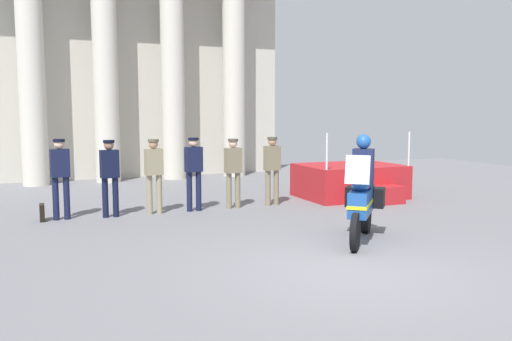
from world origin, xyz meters
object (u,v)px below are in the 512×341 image
Objects in this scene: officer_in_row_0 at (60,172)px; officer_in_row_4 at (233,167)px; officer_in_row_1 at (110,172)px; officer_in_row_5 at (272,165)px; briefcase_on_ground at (42,213)px; reviewing_stand at (351,182)px; officer_in_row_3 at (194,168)px; officer_in_row_2 at (154,170)px; motorcycle_with_rider at (362,196)px.

officer_in_row_0 reaches higher than officer_in_row_4.
officer_in_row_1 is 1.00× the size of officer_in_row_5.
briefcase_on_ground is (-0.39, -0.01, -0.84)m from officer_in_row_0.
officer_in_row_1 is 3.87m from officer_in_row_5.
officer_in_row_0 is 1.04× the size of officer_in_row_4.
reviewing_stand is 6.34m from officer_in_row_1.
officer_in_row_0 reaches higher than officer_in_row_3.
briefcase_on_ground is at bearing -5.53° from officer_in_row_0.
officer_in_row_2 is (1.97, -0.12, -0.02)m from officer_in_row_0.
officer_in_row_5 is at bearing -138.82° from motorcycle_with_rider.
officer_in_row_2 is at bearing -6.07° from officer_in_row_3.
reviewing_stand is 1.53× the size of officer_in_row_3.
motorcycle_with_rider is 6.64m from briefcase_on_ground.
officer_in_row_3 is 4.74× the size of briefcase_on_ground.
officer_in_row_3 is at bearing 173.67° from officer_in_row_1.
reviewing_stand reaches higher than officer_in_row_3.
officer_in_row_4 is 0.87× the size of motorcycle_with_rider.
officer_in_row_2 is 4.69× the size of briefcase_on_ground.
officer_in_row_0 is 0.91× the size of motorcycle_with_rider.
officer_in_row_4 is 4.02m from motorcycle_with_rider.
officer_in_row_3 is (-4.43, -0.27, 0.58)m from reviewing_stand.
officer_in_row_4 is 0.99× the size of officer_in_row_5.
reviewing_stand is at bearing 1.16° from briefcase_on_ground.
officer_in_row_0 reaches higher than officer_in_row_2.
reviewing_stand reaches higher than officer_in_row_5.
officer_in_row_2 is at bearing -101.94° from motorcycle_with_rider.
motorcycle_with_rider is at bearing -37.12° from briefcase_on_ground.
reviewing_stand is 1.58× the size of officer_in_row_4.
motorcycle_with_rider is at bearing 134.22° from officer_in_row_0.
motorcycle_with_rider reaches higher than officer_in_row_0.
reviewing_stand is at bearing 174.70° from officer_in_row_0.
motorcycle_with_rider is at bearing 83.62° from officer_in_row_5.
briefcase_on_ground is at bearing -178.84° from reviewing_stand.
officer_in_row_5 is at bearing 174.27° from officer_in_row_4.
reviewing_stand reaches higher than officer_in_row_1.
officer_in_row_1 reaches higher than officer_in_row_5.
officer_in_row_3 reaches higher than officer_in_row_2.
officer_in_row_5 is (2.91, 0.02, -0.00)m from officer_in_row_2.
officer_in_row_0 is 1.01m from officer_in_row_1.
motorcycle_with_rider is at bearing -120.38° from reviewing_stand.
officer_in_row_1 is 0.99× the size of officer_in_row_3.
motorcycle_with_rider is at bearing 98.35° from officer_in_row_4.
briefcase_on_ground is (-2.36, 0.12, -0.82)m from officer_in_row_2.
officer_in_row_2 is 0.92m from officer_in_row_3.
briefcase_on_ground is (-4.25, 0.11, -0.80)m from officer_in_row_4.
officer_in_row_1 is 4.69× the size of briefcase_on_ground.
officer_in_row_4 is at bearing -5.73° from officer_in_row_5.
officer_in_row_3 is at bearing -176.56° from reviewing_stand.
officer_in_row_0 is at bearing -10.04° from officer_in_row_2.
officer_in_row_5 is (1.99, 0.01, -0.02)m from officer_in_row_3.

